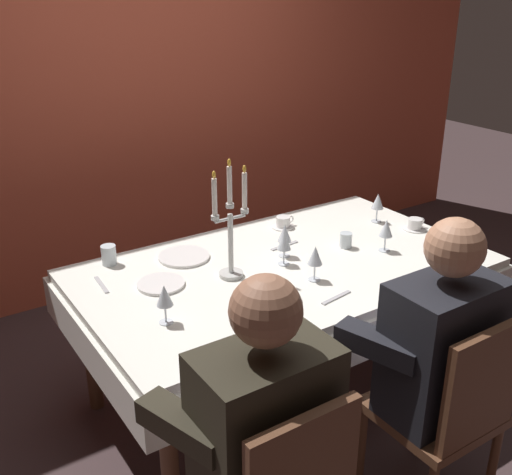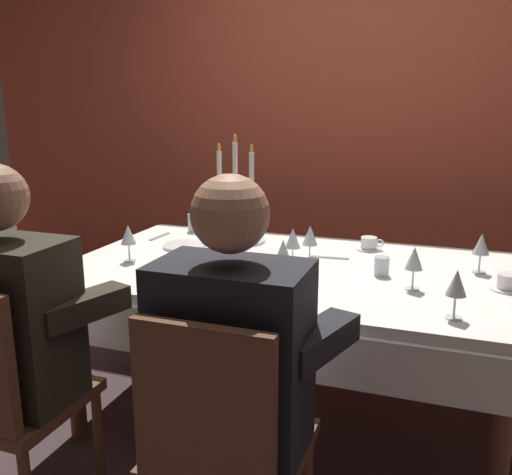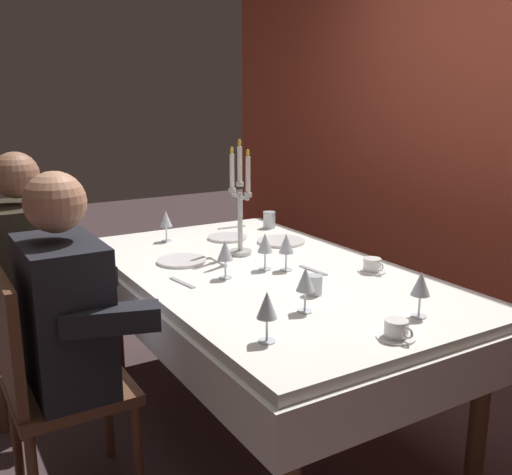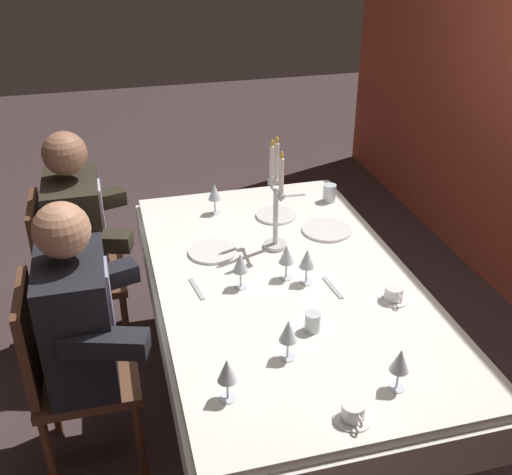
# 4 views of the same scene
# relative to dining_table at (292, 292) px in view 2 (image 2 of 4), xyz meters

# --- Properties ---
(ground_plane) EXTENTS (12.00, 12.00, 0.00)m
(ground_plane) POSITION_rel_dining_table_xyz_m (0.00, 0.00, -0.62)
(ground_plane) COLOR #413132
(back_wall) EXTENTS (6.00, 0.12, 2.70)m
(back_wall) POSITION_rel_dining_table_xyz_m (0.00, 1.66, 0.73)
(back_wall) COLOR #C85238
(back_wall) RESTS_ON ground_plane
(dining_table) EXTENTS (1.94, 1.14, 0.74)m
(dining_table) POSITION_rel_dining_table_xyz_m (0.00, 0.00, 0.00)
(dining_table) COLOR white
(dining_table) RESTS_ON ground_plane
(candelabra) EXTENTS (0.19, 0.11, 0.55)m
(candelabra) POSITION_rel_dining_table_xyz_m (-0.27, 0.03, 0.34)
(candelabra) COLOR silver
(candelabra) RESTS_ON dining_table
(dinner_plate_0) EXTENTS (0.25, 0.25, 0.01)m
(dinner_plate_0) POSITION_rel_dining_table_xyz_m (-0.36, 0.32, 0.13)
(dinner_plate_0) COLOR white
(dinner_plate_0) RESTS_ON dining_table
(dinner_plate_1) EXTENTS (0.23, 0.23, 0.01)m
(dinner_plate_1) POSITION_rel_dining_table_xyz_m (-0.29, -0.27, 0.13)
(dinner_plate_1) COLOR white
(dinner_plate_1) RESTS_ON dining_table
(dinner_plate_2) EXTENTS (0.21, 0.21, 0.01)m
(dinner_plate_2) POSITION_rel_dining_table_xyz_m (-0.58, 0.12, 0.13)
(dinner_plate_2) COLOR white
(dinner_plate_2) RESTS_ON dining_table
(wine_glass_0) EXTENTS (0.07, 0.07, 0.16)m
(wine_glass_0) POSITION_rel_dining_table_xyz_m (-0.00, -0.00, 0.24)
(wine_glass_0) COLOR silver
(wine_glass_0) RESTS_ON dining_table
(wine_glass_1) EXTENTS (0.07, 0.07, 0.16)m
(wine_glass_1) POSITION_rel_dining_table_xyz_m (0.06, 0.07, 0.23)
(wine_glass_1) COLOR silver
(wine_glass_1) RESTS_ON dining_table
(wine_glass_2) EXTENTS (0.07, 0.07, 0.16)m
(wine_glass_2) POSITION_rel_dining_table_xyz_m (0.75, 0.16, 0.23)
(wine_glass_2) COLOR silver
(wine_glass_2) RESTS_ON dining_table
(wine_glass_3) EXTENTS (0.07, 0.07, 0.16)m
(wine_glass_3) POSITION_rel_dining_table_xyz_m (-0.69, -0.18, 0.24)
(wine_glass_3) COLOR silver
(wine_glass_3) RESTS_ON dining_table
(wine_glass_4) EXTENTS (0.07, 0.07, 0.16)m
(wine_glass_4) POSITION_rel_dining_table_xyz_m (0.65, -0.40, 0.24)
(wine_glass_4) COLOR silver
(wine_glass_4) RESTS_ON dining_table
(wine_glass_5) EXTENTS (0.07, 0.07, 0.16)m
(wine_glass_5) POSITION_rel_dining_table_xyz_m (0.02, -0.21, 0.23)
(wine_glass_5) COLOR silver
(wine_glass_5) RESTS_ON dining_table
(wine_glass_6) EXTENTS (0.07, 0.07, 0.16)m
(wine_glass_6) POSITION_rel_dining_table_xyz_m (0.51, -0.15, 0.23)
(wine_glass_6) COLOR silver
(wine_glass_6) RESTS_ON dining_table
(water_tumbler_0) EXTENTS (0.07, 0.07, 0.09)m
(water_tumbler_0) POSITION_rel_dining_table_xyz_m (-0.68, 0.45, 0.17)
(water_tumbler_0) COLOR silver
(water_tumbler_0) RESTS_ON dining_table
(water_tumbler_1) EXTENTS (0.06, 0.06, 0.08)m
(water_tumbler_1) POSITION_rel_dining_table_xyz_m (0.38, -0.01, 0.16)
(water_tumbler_1) COLOR silver
(water_tumbler_1) RESTS_ON dining_table
(coffee_cup_0) EXTENTS (0.13, 0.12, 0.06)m
(coffee_cup_0) POSITION_rel_dining_table_xyz_m (0.27, 0.38, 0.15)
(coffee_cup_0) COLOR white
(coffee_cup_0) RESTS_ON dining_table
(coffee_cup_1) EXTENTS (0.13, 0.12, 0.06)m
(coffee_cup_1) POSITION_rel_dining_table_xyz_m (0.84, -0.04, 0.15)
(coffee_cup_1) COLOR white
(coffee_cup_1) RESTS_ON dining_table
(fork_0) EXTENTS (0.17, 0.03, 0.01)m
(fork_0) POSITION_rel_dining_table_xyz_m (0.13, 0.17, 0.12)
(fork_0) COLOR #B7B7BC
(fork_0) RESTS_ON dining_table
(fork_1) EXTENTS (0.17, 0.04, 0.01)m
(fork_1) POSITION_rel_dining_table_xyz_m (-0.01, -0.39, 0.12)
(fork_1) COLOR #B7B7BC
(fork_1) RESTS_ON dining_table
(spoon_2) EXTENTS (0.03, 0.17, 0.01)m
(spoon_2) POSITION_rel_dining_table_xyz_m (-0.79, 0.27, 0.12)
(spoon_2) COLOR #B7B7BC
(spoon_2) RESTS_ON dining_table
(seated_diner_0) EXTENTS (0.63, 0.48, 1.24)m
(seated_diner_0) POSITION_rel_dining_table_xyz_m (-0.71, -0.89, 0.11)
(seated_diner_0) COLOR brown
(seated_diner_0) RESTS_ON ground_plane
(seated_diner_1) EXTENTS (0.63, 0.48, 1.24)m
(seated_diner_1) POSITION_rel_dining_table_xyz_m (0.08, -0.89, 0.11)
(seated_diner_1) COLOR brown
(seated_diner_1) RESTS_ON ground_plane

